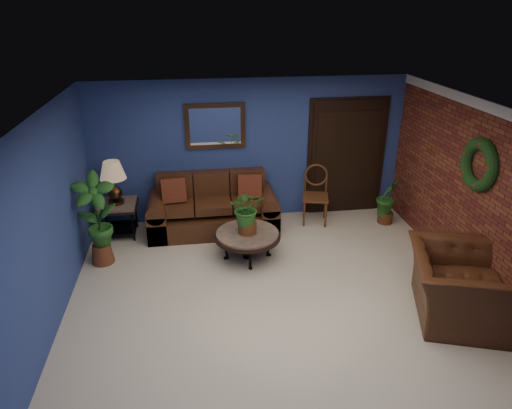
{
  "coord_description": "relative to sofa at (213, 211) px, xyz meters",
  "views": [
    {
      "loc": [
        -1.0,
        -5.11,
        3.66
      ],
      "look_at": [
        -0.18,
        0.55,
        1.09
      ],
      "focal_mm": 32.0,
      "sensor_mm": 36.0,
      "label": 1
    }
  ],
  "objects": [
    {
      "name": "floor",
      "position": [
        0.72,
        -2.08,
        -0.32
      ],
      "size": [
        5.5,
        5.5,
        0.0
      ],
      "primitive_type": "plane",
      "color": "beige",
      "rests_on": "ground"
    },
    {
      "name": "wall_back",
      "position": [
        0.72,
        0.42,
        0.93
      ],
      "size": [
        5.5,
        0.04,
        2.5
      ],
      "primitive_type": "cube",
      "color": "navy",
      "rests_on": "ground"
    },
    {
      "name": "wall_left",
      "position": [
        -2.03,
        -2.08,
        0.93
      ],
      "size": [
        0.04,
        5.0,
        2.5
      ],
      "primitive_type": "cube",
      "color": "navy",
      "rests_on": "ground"
    },
    {
      "name": "wall_right_brick",
      "position": [
        3.47,
        -2.08,
        0.93
      ],
      "size": [
        0.04,
        5.0,
        2.5
      ],
      "primitive_type": "cube",
      "color": "brown",
      "rests_on": "ground"
    },
    {
      "name": "ceiling",
      "position": [
        0.72,
        -2.08,
        2.18
      ],
      "size": [
        5.5,
        5.0,
        0.02
      ],
      "primitive_type": "cube",
      "color": "white",
      "rests_on": "wall_back"
    },
    {
      "name": "crown_molding",
      "position": [
        3.44,
        -2.08,
        2.11
      ],
      "size": [
        0.03,
        5.0,
        0.14
      ],
      "primitive_type": "cube",
      "color": "white",
      "rests_on": "wall_right_brick"
    },
    {
      "name": "wall_mirror",
      "position": [
        0.12,
        0.38,
        1.4
      ],
      "size": [
        1.02,
        0.06,
        0.77
      ],
      "primitive_type": "cube",
      "color": "#472B18",
      "rests_on": "wall_back"
    },
    {
      "name": "closet_door",
      "position": [
        2.47,
        0.39,
        0.73
      ],
      "size": [
        1.44,
        0.06,
        2.18
      ],
      "primitive_type": "cube",
      "color": "black",
      "rests_on": "wall_back"
    },
    {
      "name": "wreath",
      "position": [
        3.41,
        -2.03,
        1.38
      ],
      "size": [
        0.16,
        0.72,
        0.72
      ],
      "primitive_type": "torus",
      "rotation": [
        0.0,
        1.57,
        0.0
      ],
      "color": "black",
      "rests_on": "wall_right_brick"
    },
    {
      "name": "sofa",
      "position": [
        0.0,
        0.0,
        0.0
      ],
      "size": [
        2.19,
        0.94,
        0.98
      ],
      "color": "#4D2316",
      "rests_on": "ground"
    },
    {
      "name": "coffee_table",
      "position": [
        0.46,
        -1.09,
        0.05
      ],
      "size": [
        1.01,
        1.01,
        0.43
      ],
      "rotation": [
        0.0,
        0.0,
        -0.02
      ],
      "color": "#4D4843",
      "rests_on": "ground"
    },
    {
      "name": "end_table",
      "position": [
        -1.58,
        -0.03,
        0.13
      ],
      "size": [
        0.65,
        0.65,
        0.59
      ],
      "color": "#4D4843",
      "rests_on": "ground"
    },
    {
      "name": "table_lamp",
      "position": [
        -1.58,
        -0.03,
        0.72
      ],
      "size": [
        0.42,
        0.42,
        0.7
      ],
      "color": "#472B18",
      "rests_on": "end_table"
    },
    {
      "name": "side_chair",
      "position": [
        1.83,
        0.04,
        0.26
      ],
      "size": [
        0.54,
        0.54,
        1.04
      ],
      "rotation": [
        0.0,
        0.0,
        -0.24
      ],
      "color": "brown",
      "rests_on": "ground"
    },
    {
      "name": "armchair",
      "position": [
        2.87,
        -2.86,
        0.1
      ],
      "size": [
        1.5,
        1.6,
        0.85
      ],
      "primitive_type": "imported",
      "rotation": [
        0.0,
        0.0,
        1.24
      ],
      "color": "#4D2316",
      "rests_on": "ground"
    },
    {
      "name": "coffee_plant",
      "position": [
        0.46,
        -1.09,
        0.5
      ],
      "size": [
        0.52,
        0.46,
        0.7
      ],
      "color": "#5C2D17",
      "rests_on": "coffee_table"
    },
    {
      "name": "floor_plant",
      "position": [
        3.07,
        -0.24,
        0.13
      ],
      "size": [
        0.44,
        0.38,
        0.86
      ],
      "color": "#5C2D17",
      "rests_on": "ground"
    },
    {
      "name": "tall_plant",
      "position": [
        -1.73,
        -0.91,
        0.45
      ],
      "size": [
        0.67,
        0.49,
        1.43
      ],
      "color": "brown",
      "rests_on": "ground"
    }
  ]
}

